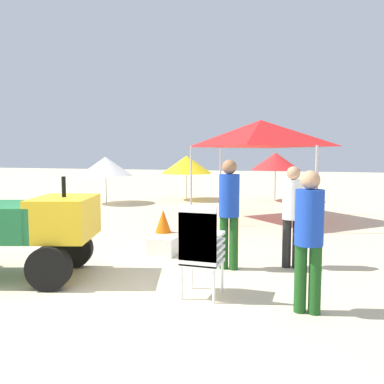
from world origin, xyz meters
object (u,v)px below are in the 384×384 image
at_px(stacked_plastic_chairs, 200,244).
at_px(lifeguard_near_right, 309,232).
at_px(beach_umbrella_left, 187,165).
at_px(lifeguard_near_left, 293,210).
at_px(surfboard_pile, 22,225).
at_px(traffic_cone_near, 163,221).
at_px(beach_umbrella_far, 276,161).
at_px(cooler_box, 162,247).
at_px(beach_umbrella_mid, 106,166).
at_px(utility_cart, 10,225).
at_px(popup_canopy, 261,134).
at_px(lifeguard_near_center, 229,207).

height_order(stacked_plastic_chairs, lifeguard_near_right, lifeguard_near_right).
bearing_deg(beach_umbrella_left, lifeguard_near_left, -61.10).
distance_m(surfboard_pile, traffic_cone_near, 3.47).
height_order(stacked_plastic_chairs, surfboard_pile, stacked_plastic_chairs).
relative_size(beach_umbrella_far, cooler_box, 4.01).
xyz_separation_m(surfboard_pile, beach_umbrella_mid, (-0.77, 5.27, 1.27)).
height_order(utility_cart, surfboard_pile, utility_cart).
xyz_separation_m(surfboard_pile, beach_umbrella_far, (5.14, 8.01, 1.44)).
bearing_deg(cooler_box, stacked_plastic_chairs, -55.01).
xyz_separation_m(lifeguard_near_right, cooler_box, (-2.58, 1.89, -0.78)).
xyz_separation_m(stacked_plastic_chairs, popup_canopy, (-0.23, 6.39, 1.70)).
relative_size(utility_cart, popup_canopy, 0.91).
bearing_deg(lifeguard_near_right, stacked_plastic_chairs, 177.10).
height_order(utility_cart, lifeguard_near_center, lifeguard_near_center).
xyz_separation_m(utility_cart, lifeguard_near_right, (4.20, 0.00, 0.15)).
bearing_deg(lifeguard_near_center, lifeguard_near_right, -48.91).
bearing_deg(cooler_box, utility_cart, -130.46).
bearing_deg(popup_canopy, lifeguard_near_center, -86.84).
relative_size(surfboard_pile, beach_umbrella_mid, 1.17).
xyz_separation_m(lifeguard_near_left, beach_umbrella_left, (-4.75, 8.60, 0.49)).
bearing_deg(cooler_box, popup_canopy, 76.98).
relative_size(lifeguard_near_left, lifeguard_near_center, 0.94).
bearing_deg(beach_umbrella_mid, lifeguard_near_center, -47.87).
xyz_separation_m(lifeguard_near_right, popup_canopy, (-1.53, 6.46, 1.46)).
bearing_deg(lifeguard_near_left, utility_cart, -154.78).
xyz_separation_m(surfboard_pile, lifeguard_near_right, (6.77, -3.12, 0.82)).
bearing_deg(lifeguard_near_left, beach_umbrella_far, 98.07).
xyz_separation_m(beach_umbrella_left, cooler_box, (2.47, -8.54, -1.26)).
distance_m(popup_canopy, beach_umbrella_left, 5.40).
xyz_separation_m(popup_canopy, cooler_box, (-1.05, -4.56, -2.23)).
distance_m(lifeguard_near_center, traffic_cone_near, 3.31).
xyz_separation_m(beach_umbrella_left, beach_umbrella_mid, (-2.48, -2.05, -0.04)).
bearing_deg(beach_umbrella_far, lifeguard_near_left, -81.93).
bearing_deg(cooler_box, lifeguard_near_right, -36.25).
bearing_deg(stacked_plastic_chairs, cooler_box, 124.99).
xyz_separation_m(lifeguard_near_center, popup_canopy, (-0.28, 5.02, 1.39)).
bearing_deg(beach_umbrella_mid, traffic_cone_near, -47.35).
height_order(stacked_plastic_chairs, traffic_cone_near, stacked_plastic_chairs).
bearing_deg(popup_canopy, lifeguard_near_right, -76.68).
bearing_deg(popup_canopy, cooler_box, -103.02).
height_order(surfboard_pile, cooler_box, cooler_box).
relative_size(lifeguard_near_left, traffic_cone_near, 3.02).
height_order(beach_umbrella_left, traffic_cone_near, beach_umbrella_left).
height_order(stacked_plastic_chairs, cooler_box, stacked_plastic_chairs).
distance_m(utility_cart, beach_umbrella_far, 11.45).
bearing_deg(lifeguard_near_right, cooler_box, 143.75).
distance_m(beach_umbrella_far, cooler_box, 9.39).
bearing_deg(beach_umbrella_mid, beach_umbrella_left, 39.53).
bearing_deg(cooler_box, lifeguard_near_left, -1.59).
height_order(surfboard_pile, lifeguard_near_center, lifeguard_near_center).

